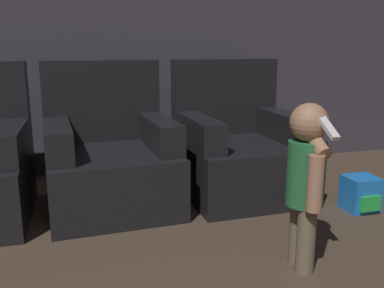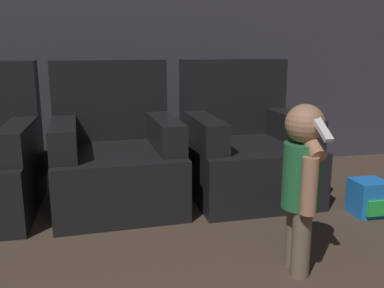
# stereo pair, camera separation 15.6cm
# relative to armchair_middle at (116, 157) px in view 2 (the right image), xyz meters

# --- Properties ---
(wall_back) EXTENTS (8.40, 0.05, 2.60)m
(wall_back) POSITION_rel_armchair_middle_xyz_m (0.32, 0.83, 0.98)
(wall_back) COLOR #3D3842
(wall_back) RESTS_ON ground_plane
(armchair_middle) EXTENTS (0.86, 0.91, 0.97)m
(armchair_middle) POSITION_rel_armchair_middle_xyz_m (0.00, 0.00, 0.00)
(armchair_middle) COLOR black
(armchair_middle) RESTS_ON ground_plane
(armchair_right) EXTENTS (0.84, 0.89, 0.97)m
(armchair_right) POSITION_rel_armchair_middle_xyz_m (0.93, 0.00, 0.00)
(armchair_right) COLOR black
(armchair_right) RESTS_ON ground_plane
(person_toddler) EXTENTS (0.18, 0.32, 0.81)m
(person_toddler) POSITION_rel_armchair_middle_xyz_m (0.81, -1.15, 0.16)
(person_toddler) COLOR brown
(person_toddler) RESTS_ON ground_plane
(toy_backpack) EXTENTS (0.20, 0.21, 0.23)m
(toy_backpack) POSITION_rel_armchair_middle_xyz_m (1.57, -0.58, -0.21)
(toy_backpack) COLOR blue
(toy_backpack) RESTS_ON ground_plane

